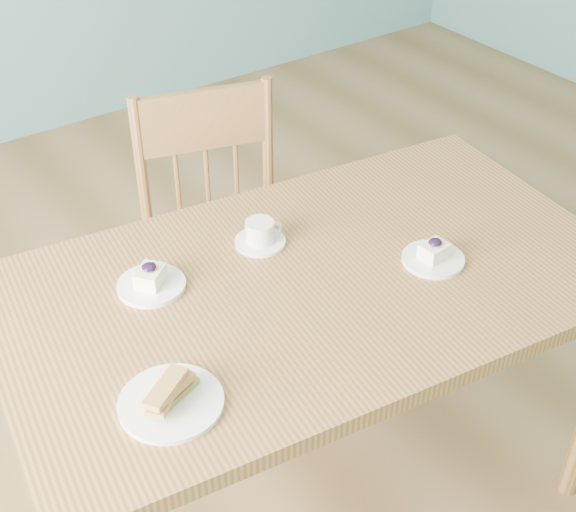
{
  "coord_description": "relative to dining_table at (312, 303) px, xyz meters",
  "views": [
    {
      "loc": [
        -1.12,
        -1.04,
        1.83
      ],
      "look_at": [
        -0.3,
        0.12,
        0.78
      ],
      "focal_mm": 50.0,
      "sensor_mm": 36.0,
      "label": 1
    }
  ],
  "objects": [
    {
      "name": "biscotti_plate",
      "position": [
        -0.44,
        -0.15,
        0.09
      ],
      "size": [
        0.19,
        0.19,
        0.06
      ],
      "rotation": [
        0.0,
        0.0,
        0.43
      ],
      "color": "white",
      "rests_on": "dining_table"
    },
    {
      "name": "cheesecake_plate_far",
      "position": [
        -0.31,
        0.18,
        0.09
      ],
      "size": [
        0.15,
        0.15,
        0.06
      ],
      "rotation": [
        0.0,
        0.0,
        0.68
      ],
      "color": "white",
      "rests_on": "dining_table"
    },
    {
      "name": "coffee_cup",
      "position": [
        -0.02,
        0.18,
        0.1
      ],
      "size": [
        0.12,
        0.12,
        0.06
      ],
      "rotation": [
        0.0,
        0.0,
        -0.29
      ],
      "color": "white",
      "rests_on": "dining_table"
    },
    {
      "name": "cheesecake_plate_near",
      "position": [
        0.26,
        -0.11,
        0.09
      ],
      "size": [
        0.14,
        0.14,
        0.06
      ],
      "rotation": [
        0.0,
        0.0,
        0.08
      ],
      "color": "white",
      "rests_on": "dining_table"
    },
    {
      "name": "dining_chair",
      "position": [
        0.08,
        0.55,
        -0.2
      ],
      "size": [
        0.51,
        0.49,
        0.91
      ],
      "rotation": [
        0.0,
        0.0,
        -0.29
      ],
      "color": "#9B663A",
      "rests_on": "ground"
    },
    {
      "name": "dining_table",
      "position": [
        0.0,
        0.0,
        0.0
      ],
      "size": [
        1.47,
        0.96,
        0.74
      ],
      "rotation": [
        0.0,
        0.0,
        -0.13
      ],
      "color": "#9B663A",
      "rests_on": "ground"
    }
  ]
}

